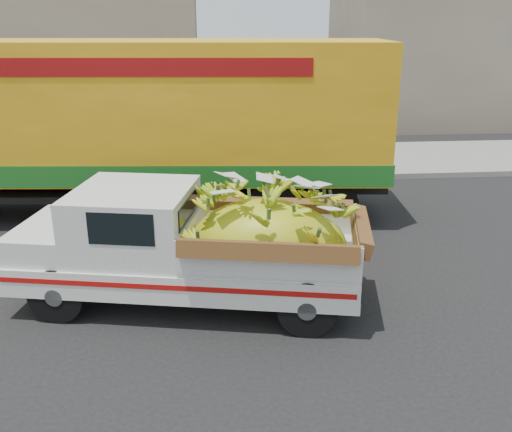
{
  "coord_description": "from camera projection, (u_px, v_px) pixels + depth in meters",
  "views": [
    {
      "loc": [
        1.2,
        -8.26,
        4.22
      ],
      "look_at": [
        1.97,
        0.21,
        1.27
      ],
      "focal_mm": 40.0,
      "sensor_mm": 36.0,
      "label": 1
    }
  ],
  "objects": [
    {
      "name": "curb",
      "position": [
        161.0,
        181.0,
        15.37
      ],
      "size": [
        60.0,
        0.25,
        0.15
      ],
      "primitive_type": "cube",
      "color": "gray",
      "rests_on": "ground"
    },
    {
      "name": "building_right",
      "position": [
        506.0,
        49.0,
        24.08
      ],
      "size": [
        14.0,
        6.0,
        6.0
      ],
      "primitive_type": "cube",
      "color": "gray",
      "rests_on": "ground"
    },
    {
      "name": "semi_trailer",
      "position": [
        113.0,
        121.0,
        12.32
      ],
      "size": [
        12.04,
        3.5,
        3.8
      ],
      "rotation": [
        0.0,
        0.0,
        -0.08
      ],
      "color": "black",
      "rests_on": "ground"
    },
    {
      "name": "ground",
      "position": [
        134.0,
        299.0,
        9.06
      ],
      "size": [
        100.0,
        100.0,
        0.0
      ],
      "primitive_type": "plane",
      "color": "black",
      "rests_on": "ground"
    },
    {
      "name": "sidewalk",
      "position": [
        166.0,
        163.0,
        17.35
      ],
      "size": [
        60.0,
        4.0,
        0.14
      ],
      "primitive_type": "cube",
      "color": "gray",
      "rests_on": "ground"
    },
    {
      "name": "pickup_truck",
      "position": [
        213.0,
        244.0,
        8.65
      ],
      "size": [
        5.46,
        2.88,
        1.82
      ],
      "rotation": [
        0.0,
        0.0,
        -0.2
      ],
      "color": "black",
      "rests_on": "ground"
    }
  ]
}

